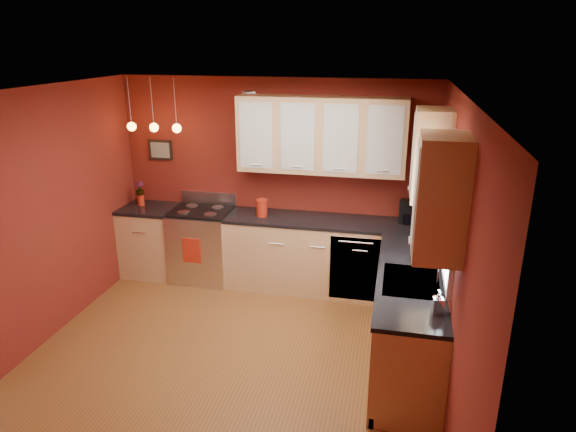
% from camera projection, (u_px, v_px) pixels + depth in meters
% --- Properties ---
extents(floor, '(4.20, 4.20, 0.00)m').
position_uv_depth(floor, '(227.00, 364.00, 5.04)').
color(floor, brown).
rests_on(floor, ground).
extents(ceiling, '(4.00, 4.20, 0.02)m').
position_uv_depth(ceiling, '(215.00, 94.00, 4.20)').
color(ceiling, white).
rests_on(ceiling, wall_back).
extents(wall_back, '(4.00, 0.02, 2.60)m').
position_uv_depth(wall_back, '(276.00, 182.00, 6.56)').
color(wall_back, maroon).
rests_on(wall_back, floor).
extents(wall_front, '(4.00, 0.02, 2.60)m').
position_uv_depth(wall_front, '(88.00, 387.00, 2.68)').
color(wall_front, maroon).
rests_on(wall_front, floor).
extents(wall_left, '(0.02, 4.20, 2.60)m').
position_uv_depth(wall_left, '(27.00, 225.00, 5.02)').
color(wall_left, maroon).
rests_on(wall_left, floor).
extents(wall_right, '(0.02, 4.20, 2.60)m').
position_uv_depth(wall_right, '(452.00, 260.00, 4.22)').
color(wall_right, maroon).
rests_on(wall_right, floor).
extents(base_cabinets_back_left, '(0.70, 0.60, 0.90)m').
position_uv_depth(base_cabinets_back_left, '(152.00, 242.00, 6.89)').
color(base_cabinets_back_left, tan).
rests_on(base_cabinets_back_left, floor).
extents(base_cabinets_back_right, '(2.54, 0.60, 0.90)m').
position_uv_depth(base_cabinets_back_right, '(327.00, 257.00, 6.41)').
color(base_cabinets_back_right, tan).
rests_on(base_cabinets_back_right, floor).
extents(base_cabinets_right, '(0.60, 2.10, 0.90)m').
position_uv_depth(base_cabinets_right, '(407.00, 320.00, 4.97)').
color(base_cabinets_right, tan).
rests_on(base_cabinets_right, floor).
extents(counter_back_left, '(0.70, 0.62, 0.04)m').
position_uv_depth(counter_back_left, '(149.00, 209.00, 6.74)').
color(counter_back_left, black).
rests_on(counter_back_left, base_cabinets_back_left).
extents(counter_back_right, '(2.54, 0.62, 0.04)m').
position_uv_depth(counter_back_right, '(328.00, 221.00, 6.26)').
color(counter_back_right, black).
rests_on(counter_back_right, base_cabinets_back_right).
extents(counter_right, '(0.62, 2.10, 0.04)m').
position_uv_depth(counter_right, '(411.00, 276.00, 4.82)').
color(counter_right, black).
rests_on(counter_right, base_cabinets_right).
extents(gas_range, '(0.76, 0.64, 1.11)m').
position_uv_depth(gas_range, '(203.00, 244.00, 6.73)').
color(gas_range, silver).
rests_on(gas_range, floor).
extents(dishwasher_front, '(0.60, 0.02, 0.80)m').
position_uv_depth(dishwasher_front, '(355.00, 269.00, 6.07)').
color(dishwasher_front, silver).
rests_on(dishwasher_front, base_cabinets_back_right).
extents(sink, '(0.50, 0.70, 0.33)m').
position_uv_depth(sink, '(411.00, 283.00, 4.68)').
color(sink, '#95959A').
rests_on(sink, counter_right).
extents(window, '(0.06, 1.02, 1.22)m').
position_uv_depth(window, '(451.00, 205.00, 4.37)').
color(window, white).
rests_on(window, wall_right).
extents(upper_cabinets_back, '(2.00, 0.35, 0.90)m').
position_uv_depth(upper_cabinets_back, '(321.00, 135.00, 6.07)').
color(upper_cabinets_back, tan).
rests_on(upper_cabinets_back, wall_back).
extents(upper_cabinets_right, '(0.35, 1.95, 0.90)m').
position_uv_depth(upper_cabinets_right, '(435.00, 173.00, 4.34)').
color(upper_cabinets_right, tan).
rests_on(upper_cabinets_right, wall_right).
extents(wall_picture, '(0.32, 0.03, 0.26)m').
position_uv_depth(wall_picture, '(161.00, 150.00, 6.74)').
color(wall_picture, black).
rests_on(wall_picture, wall_back).
extents(pendant_lights, '(0.71, 0.11, 0.66)m').
position_uv_depth(pendant_lights, '(154.00, 127.00, 6.30)').
color(pendant_lights, '#95959A').
rests_on(pendant_lights, ceiling).
extents(red_canister, '(0.14, 0.14, 0.22)m').
position_uv_depth(red_canister, '(262.00, 208.00, 6.35)').
color(red_canister, '#AF2412').
rests_on(red_canister, counter_back_right).
extents(red_vase, '(0.09, 0.09, 0.14)m').
position_uv_depth(red_vase, '(141.00, 200.00, 6.79)').
color(red_vase, '#AF2412').
rests_on(red_vase, counter_back_left).
extents(flowers, '(0.15, 0.15, 0.20)m').
position_uv_depth(flowers, '(140.00, 189.00, 6.74)').
color(flowers, '#AF2412').
rests_on(flowers, red_vase).
extents(coffee_maker, '(0.21, 0.20, 0.28)m').
position_uv_depth(coffee_maker, '(408.00, 213.00, 6.12)').
color(coffee_maker, black).
rests_on(coffee_maker, counter_back_right).
extents(soap_pump, '(0.10, 0.10, 0.20)m').
position_uv_depth(soap_pump, '(438.00, 302.00, 4.09)').
color(soap_pump, white).
rests_on(soap_pump, counter_right).
extents(dish_towel, '(0.24, 0.02, 0.32)m').
position_uv_depth(dish_towel, '(192.00, 251.00, 6.42)').
color(dish_towel, '#AF2412').
rests_on(dish_towel, gas_range).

